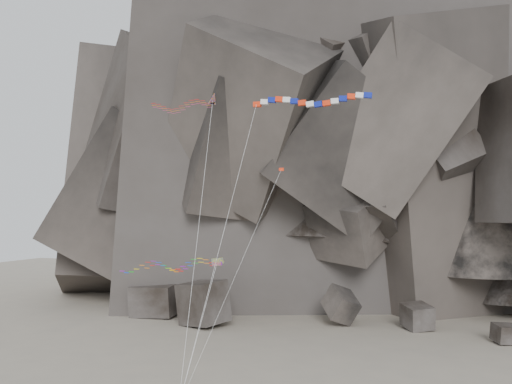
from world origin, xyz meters
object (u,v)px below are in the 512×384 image
(banner_kite, at_px, (310,102))
(pennant_kite, at_px, (256,227))
(delta_kite, at_px, (179,106))
(parafoil_kite, at_px, (164,266))

(banner_kite, height_order, pennant_kite, banner_kite)
(delta_kite, relative_size, banner_kite, 1.02)
(banner_kite, xyz_separation_m, pennant_kite, (-3.62, -7.24, -13.28))
(delta_kite, xyz_separation_m, banner_kite, (14.57, 2.11, -0.04))
(banner_kite, relative_size, parafoil_kite, 2.18)
(parafoil_kite, bearing_deg, pennant_kite, -4.14)
(banner_kite, distance_m, pennant_kite, 15.55)
(parafoil_kite, relative_size, pennant_kite, 0.64)
(banner_kite, relative_size, pennant_kite, 1.39)
(delta_kite, relative_size, parafoil_kite, 2.22)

